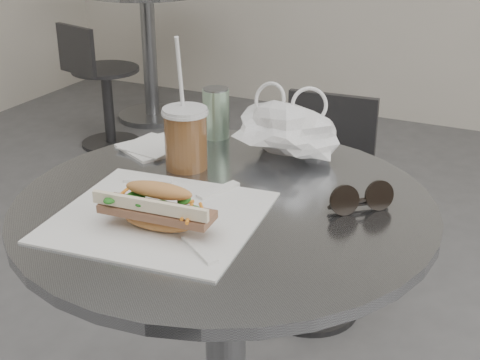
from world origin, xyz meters
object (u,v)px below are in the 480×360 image
at_px(chair_far, 316,220).
at_px(drink_can, 216,113).
at_px(bg_chair, 101,93).
at_px(sunglasses, 361,200).
at_px(banh_mi, 158,208).
at_px(cafe_table, 226,327).
at_px(iced_coffee, 186,137).
at_px(bg_table, 149,39).

relative_size(chair_far, drink_can, 5.98).
relative_size(bg_chair, sunglasses, 6.32).
bearing_deg(chair_far, banh_mi, 89.34).
bearing_deg(cafe_table, sunglasses, 16.40).
distance_m(chair_far, iced_coffee, 0.86).
distance_m(chair_far, bg_chair, 1.72).
height_order(cafe_table, bg_chair, cafe_table).
bearing_deg(drink_can, bg_chair, 134.94).
relative_size(cafe_table, bg_table, 1.03).
bearing_deg(drink_can, chair_far, 82.15).
height_order(cafe_table, sunglasses, sunglasses).
xyz_separation_m(chair_far, iced_coffee, (-0.04, -0.70, 0.50)).
xyz_separation_m(cafe_table, drink_can, (-0.17, 0.29, 0.33)).
bearing_deg(chair_far, bg_chair, -34.66).
xyz_separation_m(bg_chair, drink_can, (1.40, -1.41, 0.50)).
distance_m(banh_mi, drink_can, 0.45).
height_order(banh_mi, drink_can, drink_can).
bearing_deg(banh_mi, chair_far, 88.44).
xyz_separation_m(bg_chair, banh_mi, (1.53, -1.84, 0.49)).
bearing_deg(banh_mi, bg_chair, 125.08).
distance_m(cafe_table, drink_can, 0.47).
xyz_separation_m(bg_table, drink_can, (1.43, -1.91, 0.33)).
relative_size(cafe_table, iced_coffee, 2.86).
bearing_deg(drink_can, banh_mi, -74.45).
height_order(banh_mi, iced_coffee, iced_coffee).
bearing_deg(cafe_table, bg_chair, 132.80).
bearing_deg(bg_table, sunglasses, -49.34).
relative_size(bg_table, banh_mi, 3.04).
xyz_separation_m(bg_table, sunglasses, (1.83, -2.13, 0.30)).
distance_m(chair_far, drink_can, 0.72).
bearing_deg(bg_table, drink_can, -53.13).
bearing_deg(iced_coffee, bg_table, 124.91).
height_order(sunglasses, drink_can, drink_can).
xyz_separation_m(sunglasses, drink_can, (-0.40, 0.22, 0.04)).
bearing_deg(bg_table, chair_far, -42.75).
relative_size(cafe_table, banh_mi, 3.13).
xyz_separation_m(bg_chair, iced_coffee, (1.43, -1.59, 0.51)).
relative_size(bg_table, sunglasses, 7.21).
xyz_separation_m(cafe_table, bg_chair, (-1.57, 1.70, -0.17)).
height_order(bg_table, sunglasses, sunglasses).
distance_m(bg_chair, drink_can, 2.05).
xyz_separation_m(bg_table, banh_mi, (1.55, -2.35, 0.32)).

